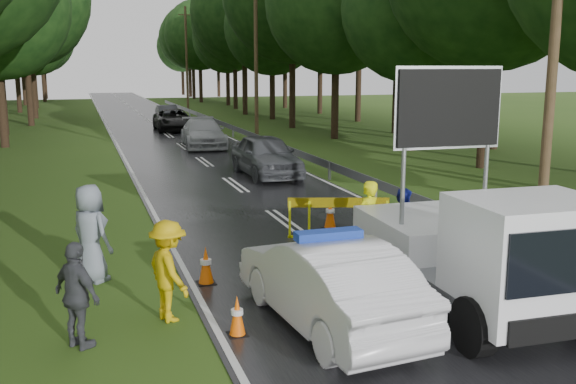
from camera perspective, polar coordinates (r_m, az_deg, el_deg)
name	(u,v)px	position (r m, az deg, el deg)	size (l,w,h in m)	color
ground	(382,294)	(12.44, 8.38, -8.98)	(160.00, 160.00, 0.00)	#2E4F16
road	(168,135)	(41.00, -10.59, 4.97)	(7.00, 140.00, 0.02)	black
guardrail	(227,126)	(41.26, -5.44, 5.90)	(0.12, 60.06, 0.70)	gray
utility_pole_near	(555,30)	(16.29, 22.68, 13.14)	(1.40, 0.24, 10.00)	#43361F
utility_pole_mid	(256,53)	(39.85, -2.86, 12.25)	(1.40, 0.24, 10.00)	#43361F
utility_pole_far	(187,58)	(65.29, -9.00, 11.67)	(1.40, 0.24, 10.00)	#43361F
police_sedan	(328,283)	(10.68, 3.57, -8.07)	(1.98, 4.62, 1.63)	silver
work_truck	(482,250)	(11.59, 16.86, -4.95)	(2.54, 5.36, 4.20)	gray
barrier	(338,208)	(16.02, 4.50, -1.41)	(2.42, 0.81, 1.04)	#D4E10C
officer	(367,222)	(14.16, 7.07, -2.63)	(0.66, 0.43, 1.82)	#F1F80D
civilian	(404,223)	(14.57, 10.29, -2.77)	(0.78, 0.61, 1.60)	navy
bystander_left	(169,271)	(11.04, -10.57, -6.90)	(1.12, 0.65, 1.74)	gold
bystander_mid	(77,296)	(10.33, -18.22, -8.74)	(0.98, 0.41, 1.68)	#414248
bystander_right	(90,234)	(13.34, -17.16, -3.55)	(0.97, 0.63, 1.98)	gray
queue_car_first	(266,155)	(25.19, -1.96, 3.26)	(1.93, 4.81, 1.64)	#45484D
queue_car_second	(203,133)	(34.66, -7.56, 5.21)	(2.11, 5.19, 1.51)	#A4A7AC
queue_car_third	(174,120)	(43.95, -10.10, 6.32)	(2.39, 5.19, 1.44)	black
queue_car_fourth	(167,114)	(49.93, -10.66, 6.80)	(1.44, 4.12, 1.36)	#3D3F45
cone_near_left	(237,316)	(10.46, -4.54, -10.96)	(0.32, 0.32, 0.67)	black
cone_center	(302,254)	(13.48, 1.28, -5.56)	(0.37, 0.37, 0.79)	black
cone_far	(330,214)	(17.08, 3.77, -1.98)	(0.38, 0.38, 0.81)	black
cone_left_mid	(206,266)	(12.85, -7.31, -6.54)	(0.36, 0.36, 0.77)	black
cone_right	(406,215)	(17.48, 10.44, -2.03)	(0.33, 0.33, 0.69)	black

